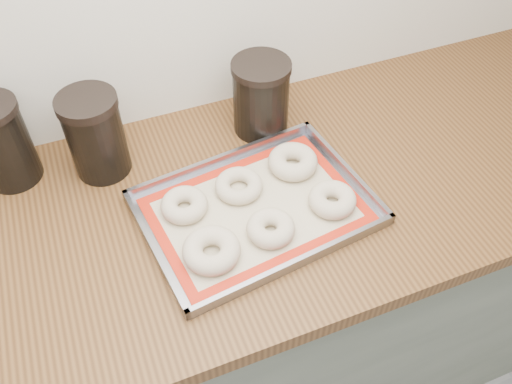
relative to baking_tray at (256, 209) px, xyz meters
name	(u,v)px	position (x,y,z in m)	size (l,w,h in m)	color
cabinet	(183,330)	(-0.19, 0.05, -0.48)	(3.00, 0.65, 0.86)	slate
countertop	(161,227)	(-0.19, 0.05, -0.03)	(3.06, 0.68, 0.04)	brown
baking_tray	(256,209)	(0.00, 0.00, 0.00)	(0.50, 0.38, 0.03)	gray
baking_mat	(256,210)	(0.00, 0.00, 0.00)	(0.45, 0.34, 0.00)	#C6B793
bagel_front_left	(212,250)	(-0.12, -0.08, 0.02)	(0.11, 0.11, 0.04)	beige
bagel_front_mid	(271,228)	(0.00, -0.07, 0.02)	(0.10, 0.10, 0.04)	beige
bagel_front_right	(332,200)	(0.15, -0.05, 0.02)	(0.10, 0.10, 0.04)	beige
bagel_back_left	(184,205)	(-0.14, 0.05, 0.02)	(0.10, 0.10, 0.04)	beige
bagel_back_mid	(239,186)	(-0.01, 0.06, 0.01)	(0.10, 0.10, 0.03)	beige
bagel_back_right	(293,162)	(0.12, 0.08, 0.02)	(0.11, 0.11, 0.04)	beige
canister_left	(1,143)	(-0.45, 0.29, 0.09)	(0.12, 0.12, 0.20)	black
canister_mid	(95,135)	(-0.27, 0.24, 0.09)	(0.13, 0.13, 0.19)	black
canister_right	(261,97)	(0.11, 0.24, 0.08)	(0.13, 0.13, 0.18)	black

